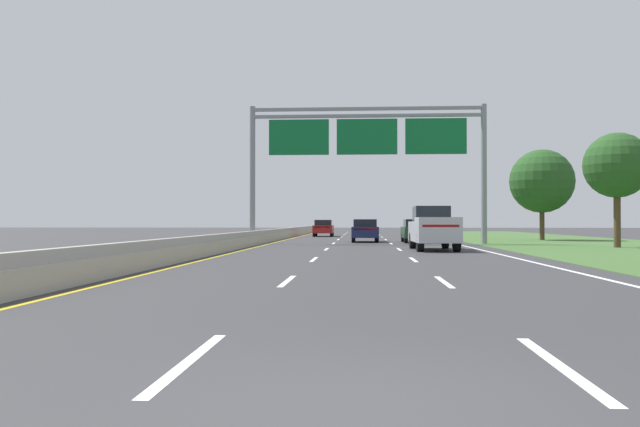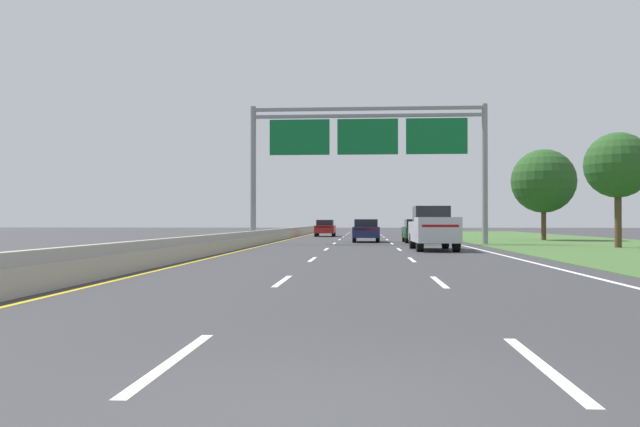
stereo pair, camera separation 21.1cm
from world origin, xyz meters
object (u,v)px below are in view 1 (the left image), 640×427
object	(u,v)px
car_navy_centre_lane_sedan	(365,230)
overhead_sign_gantry	(367,144)
roadside_tree_mid	(617,166)
roadside_tree_far	(542,181)
car_red_left_lane_sedan	(324,228)
car_darkgreen_right_lane_sedan	(416,230)
pickup_truck_silver	(433,228)

from	to	relation	value
car_navy_centre_lane_sedan	overhead_sign_gantry	bearing A→B (deg)	-178.37
car_navy_centre_lane_sedan	roadside_tree_mid	world-z (taller)	roadside_tree_mid
roadside_tree_far	car_red_left_lane_sedan	bearing A→B (deg)	145.82
roadside_tree_far	overhead_sign_gantry	bearing A→B (deg)	-146.44
car_darkgreen_right_lane_sedan	car_red_left_lane_sedan	bearing A→B (deg)	22.29
car_red_left_lane_sedan	pickup_truck_silver	bearing A→B (deg)	-166.46
pickup_truck_silver	car_darkgreen_right_lane_sedan	xyz separation A→B (m)	(0.15, 11.80, -0.26)
car_darkgreen_right_lane_sedan	car_red_left_lane_sedan	xyz separation A→B (m)	(-7.27, 17.54, 0.00)
pickup_truck_silver	roadside_tree_mid	size ratio (longest dim) A/B	0.87
roadside_tree_mid	roadside_tree_far	xyz separation A→B (m)	(-0.14, 14.24, 0.03)
overhead_sign_gantry	car_navy_centre_lane_sedan	distance (m)	6.71
car_darkgreen_right_lane_sedan	car_red_left_lane_sedan	world-z (taller)	same
overhead_sign_gantry	pickup_truck_silver	world-z (taller)	overhead_sign_gantry
car_darkgreen_right_lane_sedan	car_red_left_lane_sedan	size ratio (longest dim) A/B	1.00
pickup_truck_silver	car_darkgreen_right_lane_sedan	size ratio (longest dim) A/B	1.23
car_darkgreen_right_lane_sedan	overhead_sign_gantry	bearing A→B (deg)	131.17
pickup_truck_silver	roadside_tree_mid	distance (m)	11.30
overhead_sign_gantry	car_navy_centre_lane_sedan	size ratio (longest dim) A/B	3.42
roadside_tree_mid	car_red_left_lane_sedan	bearing A→B (deg)	123.79
car_red_left_lane_sedan	roadside_tree_mid	bearing A→B (deg)	-146.31
overhead_sign_gantry	pickup_truck_silver	bearing A→B (deg)	-70.13
pickup_truck_silver	roadside_tree_mid	world-z (taller)	roadside_tree_mid
roadside_tree_mid	roadside_tree_far	size ratio (longest dim) A/B	0.91
car_darkgreen_right_lane_sedan	roadside_tree_far	size ratio (longest dim) A/B	0.64
car_navy_centre_lane_sedan	car_red_left_lane_sedan	world-z (taller)	same
overhead_sign_gantry	car_red_left_lane_sedan	distance (m)	21.58
pickup_truck_silver	car_navy_centre_lane_sedan	size ratio (longest dim) A/B	1.23
overhead_sign_gantry	car_navy_centre_lane_sedan	bearing A→B (deg)	91.47
car_red_left_lane_sedan	roadside_tree_far	size ratio (longest dim) A/B	0.64
car_navy_centre_lane_sedan	roadside_tree_far	size ratio (longest dim) A/B	0.64
car_darkgreen_right_lane_sedan	roadside_tree_mid	distance (m)	13.59
roadside_tree_far	pickup_truck_silver	bearing A→B (deg)	-119.72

